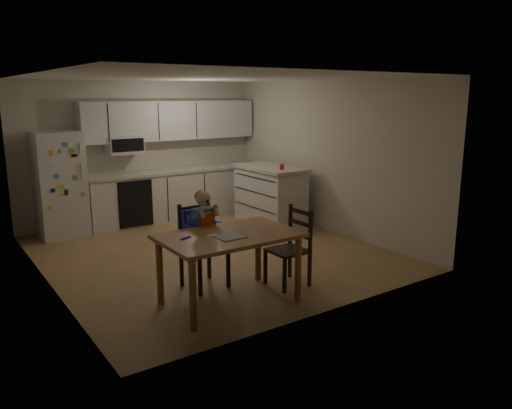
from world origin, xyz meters
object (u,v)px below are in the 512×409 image
at_px(refrigerator, 60,184).
at_px(chair_booster, 202,228).
at_px(kitchen_island, 270,195).
at_px(chair_side, 294,241).
at_px(dining_table, 229,243).
at_px(red_cup, 282,167).

height_order(refrigerator, chair_booster, refrigerator).
bearing_deg(kitchen_island, chair_side, -120.49).
height_order(chair_booster, chair_side, chair_booster).
bearing_deg(chair_booster, dining_table, -94.94).
xyz_separation_m(refrigerator, dining_table, (0.83, -3.86, -0.17)).
xyz_separation_m(chair_booster, chair_side, (0.95, -0.57, -0.18)).
height_order(dining_table, chair_side, chair_side).
height_order(red_cup, chair_side, red_cup).
relative_size(refrigerator, red_cup, 18.52).
bearing_deg(dining_table, chair_side, 3.05).
relative_size(red_cup, dining_table, 0.06).
relative_size(refrigerator, dining_table, 1.15).
bearing_deg(chair_side, kitchen_island, 149.28).
xyz_separation_m(red_cup, dining_table, (-2.35, -2.14, -0.39)).
bearing_deg(refrigerator, chair_side, -64.95).
bearing_deg(chair_side, chair_booster, -121.16).
height_order(refrigerator, dining_table, refrigerator).
bearing_deg(chair_booster, refrigerator, 99.00).
relative_size(chair_booster, chair_side, 1.25).
distance_m(kitchen_island, chair_side, 2.91).
distance_m(refrigerator, dining_table, 3.95).
height_order(kitchen_island, red_cup, red_cup).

